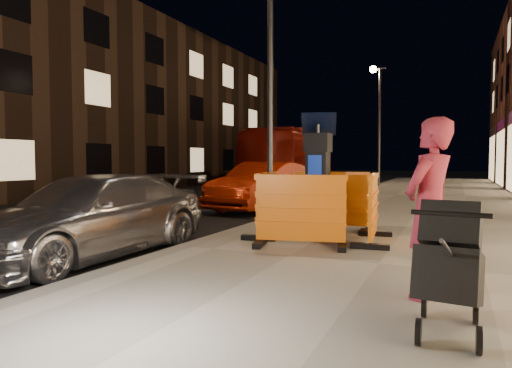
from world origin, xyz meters
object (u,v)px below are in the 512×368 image
at_px(man, 430,209).
at_px(barrier_bldgside, 373,208).
at_px(bus_doubledecker, 292,187).
at_px(stroller, 450,270).
at_px(parking_kiosk, 318,180).
at_px(car_silver, 91,257).
at_px(barrier_kerbside, 267,204).
at_px(barrier_back, 331,201).
at_px(car_red, 264,210).
at_px(barrier_front, 300,211).

bearing_deg(man, barrier_bldgside, -134.30).
xyz_separation_m(bus_doubledecker, man, (8.13, -19.34, 1.04)).
bearing_deg(barrier_bldgside, stroller, -167.85).
relative_size(parking_kiosk, car_silver, 0.46).
relative_size(barrier_kerbside, barrier_bldgside, 1.00).
height_order(bus_doubledecker, stroller, bus_doubledecker).
xyz_separation_m(car_silver, bus_doubledecker, (-3.16, 18.66, 0.00)).
bearing_deg(barrier_back, car_red, 122.98).
distance_m(parking_kiosk, man, 3.51).
bearing_deg(bus_doubledecker, parking_kiosk, -75.13).
bearing_deg(barrier_front, man, -57.40).
relative_size(car_red, man, 2.49).
distance_m(car_red, bus_doubledecker, 11.84).
height_order(car_silver, car_red, car_red).
distance_m(barrier_bldgside, bus_doubledecker, 17.93).
bearing_deg(barrier_bldgside, bus_doubledecker, 17.89).
bearing_deg(barrier_front, stroller, -65.38).
xyz_separation_m(parking_kiosk, barrier_back, (0.00, 0.95, -0.45)).
bearing_deg(stroller, car_silver, 169.45).
xyz_separation_m(car_silver, man, (4.97, -0.68, 1.04)).
height_order(barrier_kerbside, car_red, barrier_kerbside).
distance_m(car_silver, car_red, 7.22).
distance_m(barrier_front, stroller, 3.58).
distance_m(barrier_kerbside, barrier_bldgside, 1.90).
relative_size(barrier_bldgside, car_red, 0.33).
distance_m(barrier_front, barrier_back, 1.90).
distance_m(barrier_back, bus_doubledecker, 16.69).
relative_size(barrier_bldgside, man, 0.82).
relative_size(barrier_kerbside, man, 0.82).
bearing_deg(car_red, stroller, -52.66).
bearing_deg(car_red, parking_kiosk, -51.70).
bearing_deg(barrier_back, car_silver, -138.03).
height_order(parking_kiosk, car_red, parking_kiosk).
height_order(barrier_bldgside, car_silver, barrier_bldgside).
xyz_separation_m(barrier_front, stroller, (2.16, -2.85, -0.06)).
bearing_deg(barrier_front, barrier_bldgside, 32.46).
xyz_separation_m(barrier_bldgside, car_silver, (-3.96, -2.22, -0.72)).
relative_size(barrier_back, barrier_kerbside, 1.00).
bearing_deg(parking_kiosk, barrier_bldgside, -7.54).
xyz_separation_m(car_red, man, (5.07, -7.90, 1.04)).
xyz_separation_m(parking_kiosk, barrier_kerbside, (-0.95, 0.00, -0.45)).
distance_m(barrier_back, stroller, 5.22).
relative_size(bus_doubledecker, stroller, 11.18).
distance_m(barrier_kerbside, man, 4.13).
bearing_deg(parking_kiosk, barrier_kerbside, 172.46).
height_order(barrier_back, bus_doubledecker, bus_doubledecker).
height_order(car_silver, man, man).
distance_m(bus_doubledecker, stroller, 21.90).
height_order(barrier_bldgside, bus_doubledecker, bus_doubledecker).
distance_m(car_red, stroller, 10.27).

